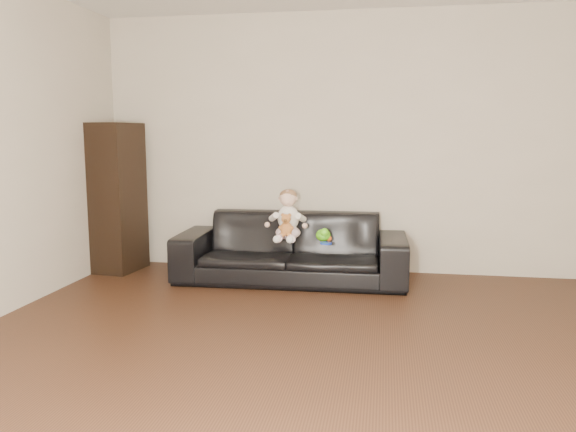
% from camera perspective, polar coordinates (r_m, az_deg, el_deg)
% --- Properties ---
extents(floor, '(5.50, 5.50, 0.00)m').
position_cam_1_polar(floor, '(3.29, 2.18, -16.72)').
color(floor, '#3E2416').
rests_on(floor, ground).
extents(wall_back, '(5.00, 0.00, 5.00)m').
position_cam_1_polar(wall_back, '(5.72, 5.96, 7.31)').
color(wall_back, beige).
rests_on(wall_back, ground).
extents(sofa, '(2.20, 0.91, 0.64)m').
position_cam_1_polar(sofa, '(5.39, 0.32, -3.22)').
color(sofa, black).
rests_on(sofa, floor).
extents(cabinet, '(0.43, 0.56, 1.51)m').
position_cam_1_polar(cabinet, '(5.98, -16.91, 1.79)').
color(cabinet, black).
rests_on(cabinet, floor).
extents(shelf_item, '(0.21, 0.27, 0.28)m').
position_cam_1_polar(shelf_item, '(5.94, -16.87, 5.04)').
color(shelf_item, silver).
rests_on(shelf_item, cabinet).
extents(baby, '(0.33, 0.41, 0.47)m').
position_cam_1_polar(baby, '(5.22, -0.02, -0.16)').
color(baby, silver).
rests_on(baby, sofa).
extents(teddy_bear, '(0.12, 0.13, 0.21)m').
position_cam_1_polar(teddy_bear, '(5.09, -0.19, -0.94)').
color(teddy_bear, '#B06A32').
rests_on(teddy_bear, sofa).
extents(toy_green, '(0.19, 0.20, 0.11)m').
position_cam_1_polar(toy_green, '(5.17, 3.60, -1.96)').
color(toy_green, '#5DD819').
rests_on(toy_green, sofa).
extents(toy_rattle, '(0.08, 0.08, 0.06)m').
position_cam_1_polar(toy_rattle, '(5.16, 4.13, -2.28)').
color(toy_rattle, orange).
rests_on(toy_rattle, sofa).
extents(toy_blue_disc, '(0.14, 0.14, 0.01)m').
position_cam_1_polar(toy_blue_disc, '(5.05, 3.88, -2.77)').
color(toy_blue_disc, '#1836C1').
rests_on(toy_blue_disc, sofa).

